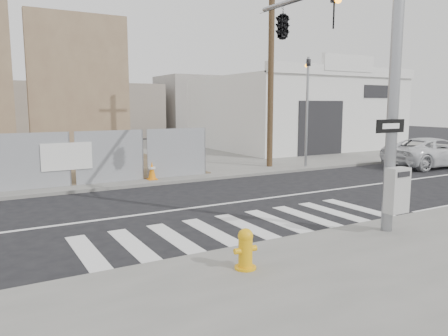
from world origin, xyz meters
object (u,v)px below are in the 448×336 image
signal_pole (314,43)px  suv (433,152)px  fire_hydrant (245,249)px  traffic_cone_d (152,171)px  auto_shop (294,113)px

signal_pole → suv: bearing=19.3°
fire_hydrant → suv: suv is taller
traffic_cone_d → signal_pole: bearing=-71.2°
fire_hydrant → traffic_cone_d: fire_hydrant is taller
suv → traffic_cone_d: 14.15m
signal_pole → fire_hydrant: bearing=-143.5°
signal_pole → auto_shop: (11.50, 15.01, -2.25)m
fire_hydrant → suv: size_ratio=0.14×
fire_hydrant → auto_shop: bearing=55.2°
signal_pole → traffic_cone_d: (-2.31, 6.80, -4.30)m
traffic_cone_d → suv: bearing=-11.2°
signal_pole → traffic_cone_d: 8.37m
auto_shop → fire_hydrant: bearing=-130.9°
auto_shop → suv: auto_shop is taller
signal_pole → suv: (11.57, 4.04, -4.05)m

